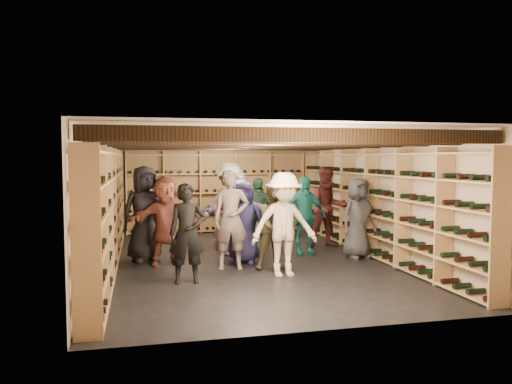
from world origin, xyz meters
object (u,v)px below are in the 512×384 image
object	(u,v)px
crate_loose	(284,231)
person_12	(358,218)
person_1	(187,233)
person_6	(244,222)
crate_stack_left	(231,236)
person_8	(328,207)
person_4	(304,216)
person_0	(145,214)
person_2	(276,225)
crate_stack_right	(228,235)
person_3	(284,224)
person_5	(166,220)
person_11	(237,214)
person_10	(257,213)
person_9	(231,206)
person_7	(231,219)

from	to	relation	value
crate_loose	person_12	bearing A→B (deg)	-79.72
person_1	person_6	world-z (taller)	person_1
crate_stack_left	person_8	bearing A→B (deg)	-9.36
person_4	person_6	size ratio (longest dim) A/B	1.04
person_4	person_8	distance (m)	1.07
crate_stack_left	person_0	xyz separation A→B (m)	(-1.86, -0.99, 0.66)
person_2	person_6	world-z (taller)	person_2
crate_stack_right	person_2	xyz separation A→B (m)	(0.45, -2.44, 0.53)
person_3	person_5	xyz separation A→B (m)	(-1.88, 1.37, -0.05)
person_8	person_11	world-z (taller)	person_8
person_2	person_5	bearing A→B (deg)	148.16
person_4	person_10	size ratio (longest dim) A/B	1.03
person_3	person_10	bearing A→B (deg)	86.05
person_12	person_11	bearing A→B (deg)	143.30
person_10	person_1	bearing A→B (deg)	-123.17
crate_loose	person_9	bearing A→B (deg)	-135.26
crate_stack_left	person_1	xyz separation A→B (m)	(-1.23, -2.86, 0.54)
person_3	person_5	bearing A→B (deg)	142.64
crate_loose	person_8	size ratio (longest dim) A/B	0.28
crate_loose	person_7	distance (m)	4.21
person_4	person_12	world-z (taller)	person_4
crate_stack_right	person_7	world-z (taller)	person_7
person_7	person_9	distance (m)	1.95
person_10	person_11	bearing A→B (deg)	-138.47
person_2	person_5	distance (m)	2.07
person_2	person_5	size ratio (longest dim) A/B	0.95
person_12	person_5	bearing A→B (deg)	160.91
person_0	person_1	xyz separation A→B (m)	(0.63, -1.88, -0.12)
person_6	person_10	size ratio (longest dim) A/B	0.99
crate_stack_right	person_6	distance (m)	1.89
person_0	person_2	distance (m)	2.58
person_1	person_2	size ratio (longest dim) A/B	1.01
person_11	person_5	bearing A→B (deg)	-154.04
person_0	person_7	distance (m)	1.81
person_0	person_11	world-z (taller)	person_0
crate_loose	person_1	xyz separation A→B (m)	(-2.89, -4.43, 0.71)
person_5	person_10	distance (m)	2.27
person_6	person_12	bearing A→B (deg)	17.94
person_1	person_2	xyz separation A→B (m)	(1.63, 0.65, -0.01)
crate_stack_right	person_9	xyz separation A→B (m)	(0.01, -0.34, 0.67)
person_9	person_6	bearing A→B (deg)	-75.10
person_12	person_4	bearing A→B (deg)	132.77
person_0	person_6	bearing A→B (deg)	-35.03
crate_stack_left	crate_stack_right	distance (m)	0.24
person_6	person_7	distance (m)	0.56
person_9	person_10	size ratio (longest dim) A/B	1.19
person_5	person_11	world-z (taller)	person_11
crate_stack_left	person_12	distance (m)	2.83
person_5	person_6	xyz separation A→B (m)	(1.44, -0.19, -0.05)
person_4	person_2	bearing A→B (deg)	-126.95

